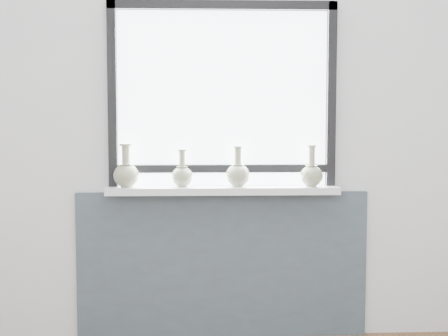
{
  "coord_description": "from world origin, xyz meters",
  "views": [
    {
      "loc": [
        -0.14,
        -1.82,
        1.3
      ],
      "look_at": [
        0.0,
        1.55,
        1.02
      ],
      "focal_mm": 50.0,
      "sensor_mm": 36.0,
      "label": 1
    }
  ],
  "objects_px": {
    "vase_a": "(126,173)",
    "vase_b": "(182,175)",
    "vase_d": "(311,174)",
    "windowsill": "(223,190)",
    "vase_c": "(238,174)"
  },
  "relations": [
    {
      "from": "vase_a",
      "to": "vase_d",
      "type": "xyz_separation_m",
      "value": [
        1.05,
        0.0,
        -0.01
      ]
    },
    {
      "from": "windowsill",
      "to": "vase_a",
      "type": "relative_size",
      "value": 5.33
    },
    {
      "from": "vase_a",
      "to": "vase_b",
      "type": "relative_size",
      "value": 1.15
    },
    {
      "from": "vase_c",
      "to": "vase_a",
      "type": "bearing_deg",
      "value": -178.82
    },
    {
      "from": "vase_b",
      "to": "vase_d",
      "type": "height_order",
      "value": "vase_d"
    },
    {
      "from": "vase_b",
      "to": "vase_c",
      "type": "bearing_deg",
      "value": -1.19
    },
    {
      "from": "vase_b",
      "to": "vase_d",
      "type": "relative_size",
      "value": 0.9
    },
    {
      "from": "windowsill",
      "to": "vase_b",
      "type": "xyz_separation_m",
      "value": [
        -0.23,
        0.01,
        0.09
      ]
    },
    {
      "from": "vase_c",
      "to": "vase_b",
      "type": "bearing_deg",
      "value": 178.81
    },
    {
      "from": "windowsill",
      "to": "vase_a",
      "type": "height_order",
      "value": "vase_a"
    },
    {
      "from": "vase_a",
      "to": "vase_d",
      "type": "bearing_deg",
      "value": 0.0
    },
    {
      "from": "vase_b",
      "to": "vase_d",
      "type": "distance_m",
      "value": 0.74
    },
    {
      "from": "windowsill",
      "to": "vase_c",
      "type": "height_order",
      "value": "vase_c"
    },
    {
      "from": "windowsill",
      "to": "vase_c",
      "type": "distance_m",
      "value": 0.13
    },
    {
      "from": "windowsill",
      "to": "vase_b",
      "type": "height_order",
      "value": "vase_b"
    }
  ]
}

